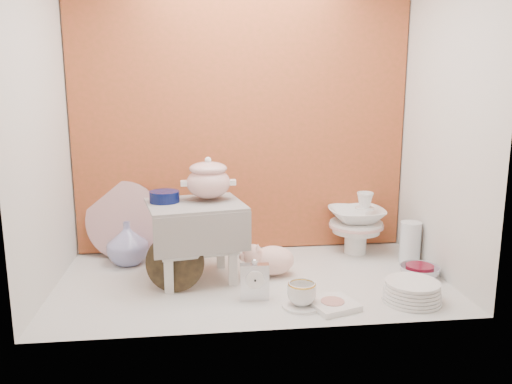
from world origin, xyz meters
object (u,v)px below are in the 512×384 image
plush_pig (273,260)px  dinner_plate_stack (412,291)px  gold_rim_teacup (302,293)px  crystal_bowl (419,272)px  mantel_clock (255,280)px  floral_platter (123,220)px  soup_tureen (208,178)px  step_stool (196,241)px  porcelain_tower (356,223)px  blue_white_vase (128,243)px

plush_pig → dinner_plate_stack: (0.54, -0.37, -0.03)m
gold_rim_teacup → crystal_bowl: 0.67m
mantel_clock → plush_pig: size_ratio=0.68×
floral_platter → crystal_bowl: bearing=-18.8°
soup_tureen → floral_platter: (-0.45, 0.32, -0.27)m
step_stool → dinner_plate_stack: size_ratio=1.72×
crystal_bowl → step_stool: bearing=173.9°
soup_tureen → mantel_clock: 0.53m
mantel_clock → gold_rim_teacup: size_ratio=1.48×
step_stool → porcelain_tower: step_stool is taller
step_stool → crystal_bowl: step_stool is taller
blue_white_vase → dinner_plate_stack: (1.25, -0.62, -0.07)m
blue_white_vase → dinner_plate_stack: bearing=-26.2°
floral_platter → gold_rim_teacup: 1.11m
step_stool → dinner_plate_stack: bearing=-32.8°
mantel_clock → soup_tureen: bearing=121.8°
plush_pig → dinner_plate_stack: 0.65m
blue_white_vase → dinner_plate_stack: size_ratio=0.89×
blue_white_vase → crystal_bowl: 1.45m
dinner_plate_stack → gold_rim_teacup: bearing=-179.9°
floral_platter → soup_tureen: bearing=-35.7°
soup_tureen → crystal_bowl: 1.09m
gold_rim_teacup → porcelain_tower: porcelain_tower is taller
soup_tureen → floral_platter: soup_tureen is taller
soup_tureen → plush_pig: size_ratio=0.93×
soup_tureen → crystal_bowl: size_ratio=1.32×
step_stool → porcelain_tower: size_ratio=1.25×
soup_tureen → floral_platter: size_ratio=0.60×
floral_platter → mantel_clock: size_ratio=2.31×
dinner_plate_stack → floral_platter: bearing=150.1°
mantel_clock → dinner_plate_stack: mantel_clock is taller
dinner_plate_stack → plush_pig: bearing=145.8°
step_stool → blue_white_vase: bearing=133.3°
plush_pig → crystal_bowl: plush_pig is taller
step_stool → blue_white_vase: size_ratio=1.93×
plush_pig → crystal_bowl: size_ratio=1.42×
floral_platter → dinner_plate_stack: size_ratio=1.66×
mantel_clock → crystal_bowl: mantel_clock is taller
mantel_clock → crystal_bowl: size_ratio=0.96×
blue_white_vase → gold_rim_teacup: size_ratio=1.84×
blue_white_vase → plush_pig: (0.71, -0.25, -0.03)m
mantel_clock → porcelain_tower: (0.62, 0.55, 0.08)m
step_stool → plush_pig: step_stool is taller
step_stool → crystal_bowl: (1.05, -0.11, -0.16)m
soup_tureen → gold_rim_teacup: (0.36, -0.42, -0.41)m
gold_rim_teacup → floral_platter: bearing=137.6°
mantel_clock → porcelain_tower: 0.83m
crystal_bowl → porcelain_tower: size_ratio=0.55×
floral_platter → crystal_bowl: floral_platter is taller
step_stool → crystal_bowl: size_ratio=2.30×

